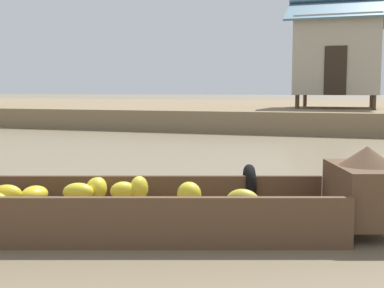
% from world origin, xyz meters
% --- Properties ---
extents(ground_plane, '(300.00, 300.00, 0.00)m').
position_xyz_m(ground_plane, '(0.00, 10.00, 0.00)').
color(ground_plane, '#7A6B51').
extents(riverbank_strip, '(160.00, 20.00, 0.75)m').
position_xyz_m(riverbank_strip, '(0.00, 27.63, 0.37)').
color(riverbank_strip, '#7F6B4C').
rests_on(riverbank_strip, ground).
extents(banana_boat, '(6.18, 2.92, 0.89)m').
position_xyz_m(banana_boat, '(-0.89, 5.90, 0.29)').
color(banana_boat, brown).
rests_on(banana_boat, ground).
extents(stilt_house_mid_left, '(3.87, 3.89, 4.32)m').
position_xyz_m(stilt_house_mid_left, '(0.84, 22.44, 2.84)').
color(stilt_house_mid_left, '#4C3826').
rests_on(stilt_house_mid_left, riverbank_strip).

